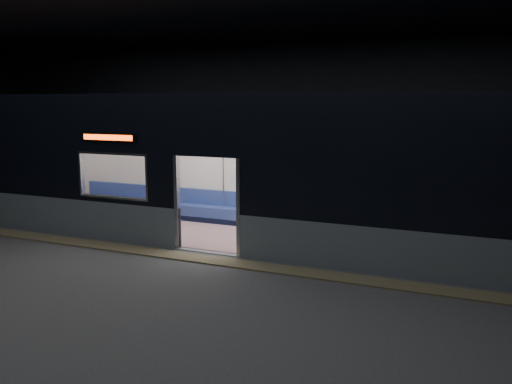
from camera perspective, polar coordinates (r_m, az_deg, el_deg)
The scene contains 7 objects.
station_floor at distance 10.76m, azimuth -7.81°, elevation -7.78°, with size 24.00×14.00×0.01m, color #47494C.
station_envelope at distance 10.29m, azimuth -8.28°, elevation 12.12°, with size 24.00×14.00×5.00m.
tactile_strip at distance 11.20m, azimuth -6.33°, elevation -6.95°, with size 22.80×0.50×0.03m, color #8C7F59.
metro_car at distance 12.58m, azimuth -1.91°, elevation 3.42°, with size 18.00×3.04×3.35m.
passenger at distance 13.01m, azimuth 7.34°, elevation -1.26°, with size 0.38×0.64×1.29m.
handbag at distance 12.83m, azimuth 7.20°, elevation -1.92°, with size 0.23×0.20×0.12m, color black.
transit_map at distance 12.92m, azimuth 12.61°, elevation 1.74°, with size 1.02×0.03×0.66m, color white.
Camera 1 is at (5.45, -8.71, 3.17)m, focal length 38.00 mm.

